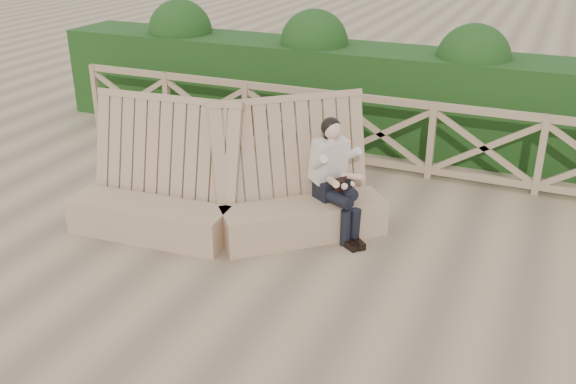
% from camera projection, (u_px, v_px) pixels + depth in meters
% --- Properties ---
extents(ground, '(60.00, 60.00, 0.00)m').
position_uv_depth(ground, '(281.00, 291.00, 6.40)').
color(ground, brown).
rests_on(ground, ground).
extents(bench, '(3.49, 1.99, 1.55)m').
position_uv_depth(bench, '(226.00, 203.00, 7.39)').
color(bench, '#937154').
rests_on(bench, ground).
extents(woman, '(0.84, 0.74, 1.37)m').
position_uv_depth(woman, '(335.00, 174.00, 7.29)').
color(woman, black).
rests_on(woman, ground).
extents(guardrail, '(10.10, 0.09, 1.10)m').
position_uv_depth(guardrail, '(381.00, 134.00, 9.11)').
color(guardrail, '#81664B').
rests_on(guardrail, ground).
extents(hedge, '(12.00, 1.20, 1.50)m').
position_uv_depth(hedge, '(402.00, 99.00, 10.04)').
color(hedge, black).
rests_on(hedge, ground).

